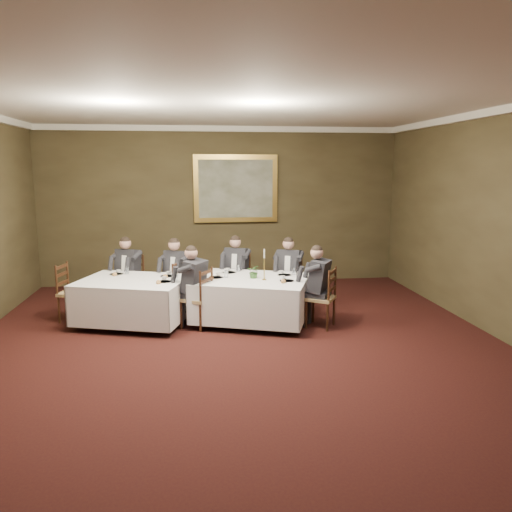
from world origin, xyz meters
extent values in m
plane|color=black|center=(0.00, 0.00, 0.00)|extent=(10.00, 10.00, 0.00)
cube|color=silver|center=(0.00, 0.00, 3.50)|extent=(8.00, 10.00, 0.10)
cube|color=#352D1A|center=(0.00, 5.00, 1.75)|extent=(8.00, 0.10, 3.50)
cube|color=#352D1A|center=(0.00, -5.00, 1.75)|extent=(8.00, 0.10, 3.50)
cube|color=white|center=(0.00, 4.95, 3.44)|extent=(8.00, 0.10, 0.12)
cube|color=black|center=(0.32, 1.90, 0.73)|extent=(2.11, 1.84, 0.04)
cube|color=white|center=(0.32, 1.90, 0.76)|extent=(2.19, 1.92, 0.02)
cube|color=white|center=(0.32, 1.90, 0.42)|extent=(2.21, 1.94, 0.65)
cube|color=black|center=(-1.65, 2.06, 0.73)|extent=(1.96, 1.69, 0.04)
cube|color=white|center=(-1.65, 2.06, 0.76)|extent=(2.04, 1.76, 0.02)
cube|color=white|center=(-1.65, 2.06, 0.42)|extent=(2.06, 1.79, 0.65)
cube|color=#9A7E4E|center=(0.17, 2.95, 0.48)|extent=(0.58, 0.57, 0.05)
cube|color=black|center=(0.25, 3.12, 0.73)|extent=(0.36, 0.19, 0.54)
cube|color=black|center=(0.17, 2.95, 0.86)|extent=(0.51, 0.46, 0.55)
sphere|color=tan|center=(0.17, 2.95, 1.24)|extent=(0.28, 0.28, 0.21)
cube|color=#9A7E4E|center=(1.11, 2.62, 0.48)|extent=(0.57, 0.56, 0.05)
cube|color=black|center=(1.19, 2.79, 0.73)|extent=(0.36, 0.18, 0.54)
cube|color=black|center=(1.11, 2.62, 0.86)|extent=(0.51, 0.46, 0.55)
sphere|color=tan|center=(1.11, 2.62, 1.24)|extent=(0.28, 0.28, 0.21)
cube|color=#9A7E4E|center=(-0.77, 2.29, 0.48)|extent=(0.50, 0.51, 0.05)
cube|color=black|center=(-0.96, 2.32, 0.73)|extent=(0.10, 0.38, 0.54)
cube|color=#9A7E4E|center=(1.42, 1.51, 0.48)|extent=(0.59, 0.59, 0.05)
cube|color=black|center=(1.58, 1.41, 0.73)|extent=(0.22, 0.34, 0.54)
cube|color=black|center=(1.42, 1.51, 0.86)|extent=(0.48, 0.52, 0.55)
sphere|color=tan|center=(1.42, 1.51, 1.24)|extent=(0.29, 0.29, 0.21)
cube|color=#9A7E4E|center=(-1.83, 3.04, 0.48)|extent=(0.58, 0.57, 0.05)
cube|color=black|center=(-1.75, 3.21, 0.73)|extent=(0.35, 0.20, 0.54)
cube|color=black|center=(-1.83, 3.04, 0.86)|extent=(0.52, 0.47, 0.55)
sphere|color=tan|center=(-1.83, 3.04, 1.24)|extent=(0.28, 0.28, 0.21)
cube|color=#9A7E4E|center=(-0.94, 2.76, 0.48)|extent=(0.59, 0.59, 0.05)
cube|color=black|center=(-0.84, 2.92, 0.73)|extent=(0.34, 0.22, 0.54)
cube|color=black|center=(-0.94, 2.76, 0.86)|extent=(0.52, 0.48, 0.55)
sphere|color=tan|center=(-0.94, 2.76, 1.24)|extent=(0.29, 0.29, 0.21)
cube|color=#9A7E4E|center=(-0.61, 1.73, 0.48)|extent=(0.59, 0.59, 0.05)
cube|color=black|center=(-0.44, 1.63, 0.73)|extent=(0.22, 0.34, 0.54)
cube|color=black|center=(-0.61, 1.73, 0.86)|extent=(0.48, 0.52, 0.55)
sphere|color=tan|center=(-0.61, 1.73, 1.24)|extent=(0.29, 0.29, 0.21)
cube|color=#9A7E4E|center=(-2.69, 2.38, 0.48)|extent=(0.52, 0.53, 0.05)
cube|color=black|center=(-2.88, 2.43, 0.73)|extent=(0.12, 0.38, 0.54)
imported|color=#2D5926|center=(0.37, 1.91, 0.89)|extent=(0.28, 0.27, 0.25)
cylinder|color=#AE8B35|center=(0.52, 1.77, 0.78)|extent=(0.08, 0.08, 0.02)
cylinder|color=#AE8B35|center=(0.52, 1.77, 0.97)|extent=(0.02, 0.02, 0.36)
cylinder|color=white|center=(0.52, 1.77, 1.22)|extent=(0.02, 0.02, 0.16)
cylinder|color=white|center=(-0.02, 2.43, 0.77)|extent=(0.25, 0.25, 0.01)
cylinder|color=white|center=(-0.02, 2.58, 0.80)|extent=(0.08, 0.08, 0.05)
cylinder|color=white|center=(0.15, 2.43, 0.83)|extent=(0.06, 0.06, 0.14)
cylinder|color=white|center=(-1.99, 2.54, 0.77)|extent=(0.25, 0.25, 0.01)
cylinder|color=white|center=(-1.99, 2.69, 0.80)|extent=(0.08, 0.08, 0.05)
cylinder|color=white|center=(-1.82, 2.54, 0.83)|extent=(0.06, 0.06, 0.14)
cube|color=#E3AB53|center=(0.32, 4.94, 2.14)|extent=(1.87, 0.08, 1.50)
cube|color=#505438|center=(0.32, 4.90, 2.14)|extent=(1.65, 0.01, 1.28)
camera|label=1|loc=(-0.63, -6.24, 2.60)|focal=35.00mm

